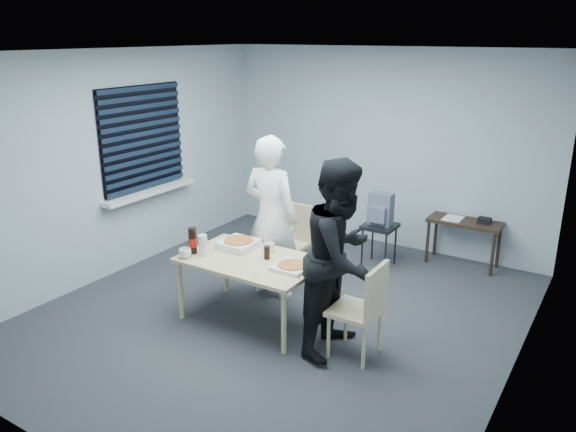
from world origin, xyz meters
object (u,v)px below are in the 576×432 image
Objects in this scene: dining_table at (251,264)px; soda_bottle at (193,241)px; backpack at (380,210)px; mug_a at (185,253)px; chair_far at (291,237)px; person_black at (341,257)px; person_white at (271,217)px; chair_right at (365,305)px; mug_b at (270,247)px; stool at (379,233)px; side_table at (464,227)px.

soda_bottle reaches higher than dining_table.
backpack is 3.27× the size of mug_a.
dining_table is at bearing -79.20° from chair_far.
person_black is (1.18, -1.06, 0.37)m from chair_far.
person_black is at bearing 0.13° from dining_table.
person_white is at bearing 62.10° from person_black.
backpack is (0.52, 1.94, 0.14)m from dining_table.
chair_right is 1.24m from mug_b.
dining_table reaches higher than stool.
backpack is 4.02× the size of mug_b.
mug_a is (-0.36, -1.39, 0.19)m from chair_far.
mug_a is at bearing -83.51° from soda_bottle.
stool is (0.72, 0.88, -0.08)m from chair_far.
soda_bottle is (-1.82, -0.15, 0.27)m from chair_right.
chair_far is at bearing 142.54° from chair_right.
side_table is at bearing 55.71° from mug_a.
chair_far is 1.02× the size of side_table.
chair_right reaches higher than stool.
person_white and person_black have the same top height.
chair_right is at bearing -70.13° from stool.
chair_right is at bearing 9.01° from mug_a.
chair_right is 0.50× the size of person_black.
stool is (-0.72, 1.99, -0.08)m from chair_right.
side_table is 3.21× the size of soda_bottle.
person_white reaches higher than stool.
mug_b is at bearing -105.47° from stool.
chair_far is 7.24× the size of mug_a.
chair_right is 0.46m from person_black.
stool is at bearing 74.53° from mug_b.
mug_a reaches higher than dining_table.
chair_right is at bearing -1.93° from dining_table.
person_white reaches higher than mug_b.
person_black reaches higher than stool.
chair_far is 2.22× the size of backpack.
soda_bottle is at bearing 96.49° from mug_a.
mug_b is (0.61, 0.58, -0.00)m from mug_a.
person_white is 14.39× the size of mug_a.
chair_far reaches higher than mug_b.
dining_table is 1.55× the size of side_table.
backpack is at bearing -117.58° from person_white.
chair_far is 1.82m from chair_right.
dining_table is 1.09m from chair_far.
mug_a is (-1.80, -0.29, 0.19)m from chair_right.
chair_far and chair_right have the same top height.
dining_table is 0.70m from person_white.
mug_a is 0.45× the size of soda_bottle.
person_white is 2.04× the size of side_table.
backpack is at bearing 74.42° from mug_b.
soda_bottle reaches higher than chair_right.
side_table is 2.65m from mug_b.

